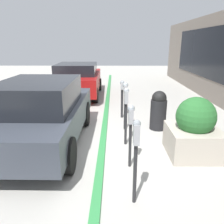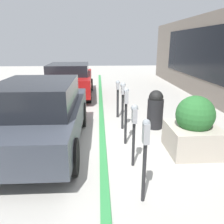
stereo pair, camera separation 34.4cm
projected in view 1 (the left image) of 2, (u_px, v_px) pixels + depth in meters
ground_plane at (106, 144)px, 5.52m from camera, size 40.00×40.00×0.00m
curb_strip at (103, 143)px, 5.52m from camera, size 24.50×0.16×0.04m
parking_meter_nearest at (136, 148)px, 3.23m from camera, size 0.14×0.12×1.40m
parking_meter_second at (131, 123)px, 4.25m from camera, size 0.17×0.14×1.32m
parking_meter_middle at (126, 107)px, 5.24m from camera, size 0.15×0.13×1.44m
parking_meter_fourth at (125, 97)px, 6.20m from camera, size 0.18×0.15×1.40m
parking_meter_farthest at (122, 94)px, 7.27m from camera, size 0.17×0.14×1.27m
planter_box at (194, 130)px, 4.86m from camera, size 1.10×1.11×1.34m
parked_car_middle at (42, 112)px, 5.28m from camera, size 4.21×1.95×1.63m
parked_car_rear at (78, 79)px, 10.35m from camera, size 4.21×2.09×1.54m
trash_bin at (158, 110)px, 6.34m from camera, size 0.47×0.47×1.15m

